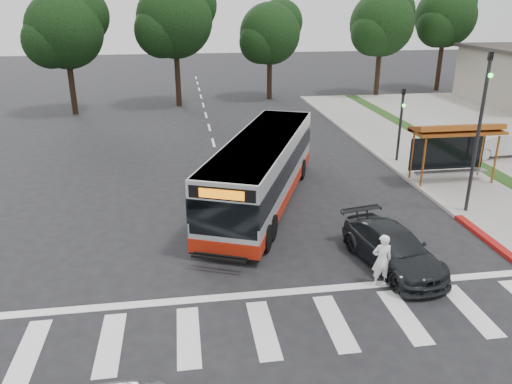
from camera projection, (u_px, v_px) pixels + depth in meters
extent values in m
plane|color=black|center=(241.00, 245.00, 18.02)|extent=(140.00, 140.00, 0.00)
cube|color=gray|center=(425.00, 163.00, 26.91)|extent=(4.00, 40.00, 0.12)
cube|color=#9E9991|center=(390.00, 164.00, 26.63)|extent=(0.30, 40.00, 0.15)
cube|color=maroon|center=(503.00, 251.00, 17.40)|extent=(0.32, 6.00, 0.15)
cube|color=silver|center=(263.00, 329.00, 13.40)|extent=(18.00, 2.60, 0.01)
cylinder|color=#974C19|center=(423.00, 163.00, 22.88)|extent=(0.10, 0.10, 2.30)
cylinder|color=#974C19|center=(495.00, 160.00, 23.38)|extent=(0.10, 0.10, 2.30)
cylinder|color=#974C19|center=(412.00, 156.00, 23.98)|extent=(0.10, 0.10, 2.30)
cylinder|color=#974C19|center=(481.00, 153.00, 24.49)|extent=(0.10, 0.10, 2.30)
cube|color=#974C19|center=(457.00, 131.00, 23.21)|extent=(4.20, 1.60, 0.12)
cube|color=#974C19|center=(457.00, 128.00, 23.21)|extent=(4.20, 1.32, 0.51)
cube|color=black|center=(447.00, 153.00, 24.22)|extent=(3.80, 0.06, 1.60)
cube|color=gray|center=(451.00, 172.00, 23.93)|extent=(3.60, 0.40, 0.08)
cylinder|color=black|center=(478.00, 137.00, 19.57)|extent=(0.14, 0.14, 6.50)
imported|color=black|center=(489.00, 65.00, 18.58)|extent=(0.16, 0.20, 1.00)
sphere|color=#19E533|center=(491.00, 76.00, 18.54)|extent=(0.18, 0.18, 0.18)
cylinder|color=black|center=(400.00, 126.00, 26.48)|extent=(0.14, 0.14, 4.00)
imported|color=black|center=(403.00, 98.00, 25.94)|extent=(0.16, 0.20, 1.00)
sphere|color=#19E533|center=(404.00, 106.00, 25.90)|extent=(0.18, 0.18, 0.18)
cylinder|color=black|center=(378.00, 70.00, 45.25)|extent=(0.44, 0.44, 4.40)
sphere|color=black|center=(382.00, 24.00, 43.81)|extent=(5.60, 5.60, 5.60)
sphere|color=black|center=(391.00, 12.00, 44.38)|extent=(4.20, 4.20, 4.20)
sphere|color=black|center=(373.00, 33.00, 43.28)|extent=(3.92, 3.92, 3.92)
cylinder|color=black|center=(439.00, 65.00, 48.03)|extent=(0.44, 0.44, 4.84)
sphere|color=black|center=(446.00, 17.00, 46.45)|extent=(5.60, 5.60, 5.60)
sphere|color=black|center=(454.00, 4.00, 46.98)|extent=(4.20, 4.20, 4.20)
sphere|color=black|center=(438.00, 26.00, 45.94)|extent=(3.92, 3.92, 3.92)
cylinder|color=black|center=(178.00, 76.00, 40.85)|extent=(0.44, 0.44, 4.84)
sphere|color=black|center=(175.00, 20.00, 39.27)|extent=(6.00, 6.00, 6.00)
sphere|color=black|center=(189.00, 5.00, 39.87)|extent=(4.50, 4.50, 4.50)
sphere|color=black|center=(161.00, 31.00, 38.70)|extent=(4.20, 4.20, 4.20)
cylinder|color=black|center=(269.00, 76.00, 43.97)|extent=(0.44, 0.44, 3.96)
sphere|color=black|center=(270.00, 34.00, 42.67)|extent=(5.20, 5.20, 5.20)
sphere|color=black|center=(280.00, 22.00, 43.22)|extent=(3.90, 3.90, 3.90)
sphere|color=black|center=(260.00, 42.00, 42.17)|extent=(3.64, 3.64, 3.64)
cylinder|color=black|center=(72.00, 85.00, 37.97)|extent=(0.44, 0.44, 4.40)
sphere|color=black|center=(65.00, 30.00, 36.53)|extent=(5.60, 5.60, 5.60)
sphere|color=black|center=(81.00, 15.00, 37.10)|extent=(4.20, 4.20, 4.20)
sphere|color=black|center=(50.00, 41.00, 35.99)|extent=(3.92, 3.92, 3.92)
imported|color=white|center=(382.00, 260.00, 15.22)|extent=(0.64, 0.43, 1.71)
imported|color=black|center=(393.00, 248.00, 16.39)|extent=(2.62, 4.76, 1.31)
imported|color=silver|center=(497.00, 144.00, 27.83)|extent=(4.14, 1.79, 1.33)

